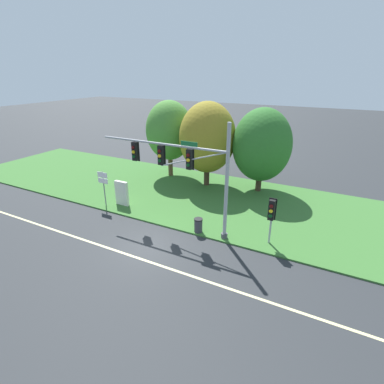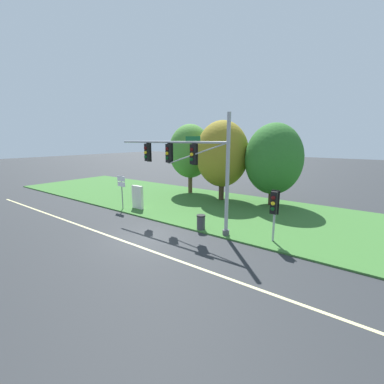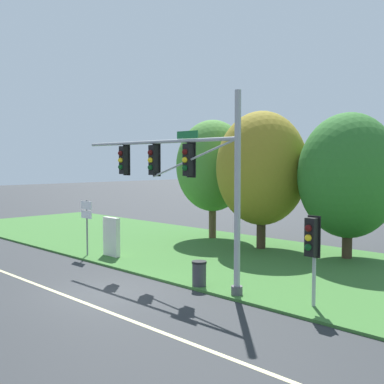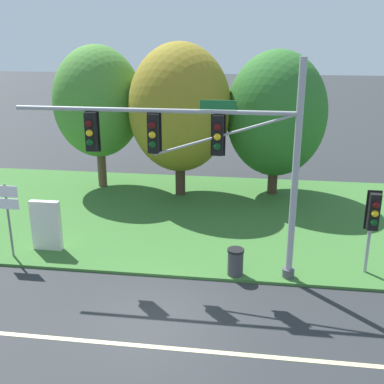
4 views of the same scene
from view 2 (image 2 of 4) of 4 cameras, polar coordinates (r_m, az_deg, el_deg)
name	(u,v)px [view 2 (image 2 of 4)]	position (r m, az deg, el deg)	size (l,w,h in m)	color
ground_plane	(145,237)	(15.79, -10.36, -9.75)	(160.00, 160.00, 0.00)	#282B2D
lane_stripe	(129,243)	(15.06, -13.75, -10.97)	(36.00, 0.16, 0.01)	beige
grass_verge	(217,207)	(21.93, 5.54, -3.37)	(48.00, 11.50, 0.10)	#386B2D
traffic_signal_mast	(188,161)	(16.27, -0.87, 6.94)	(9.10, 0.49, 7.07)	#9EA0A5
pedestrian_signal_near_kerb	(274,205)	(14.58, 17.77, -2.87)	(0.46, 0.55, 2.92)	#9EA0A5
route_sign_post	(122,186)	(21.63, -15.39, 1.26)	(0.93, 0.08, 2.74)	slate
tree_nearest_road	(190,151)	(26.95, -0.41, 9.01)	(4.41, 4.41, 7.14)	brown
tree_left_of_mast	(222,154)	(23.98, 6.72, 8.36)	(4.84, 4.84, 7.31)	#423021
tree_behind_signpost	(274,159)	(22.85, 17.68, 6.97)	(4.79, 4.79, 6.97)	#423021
info_kiosk	(138,197)	(21.51, -12.01, -1.14)	(1.10, 0.24, 1.90)	silver
trash_bin	(201,222)	(16.35, 2.00, -6.68)	(0.56, 0.56, 0.93)	#38383D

